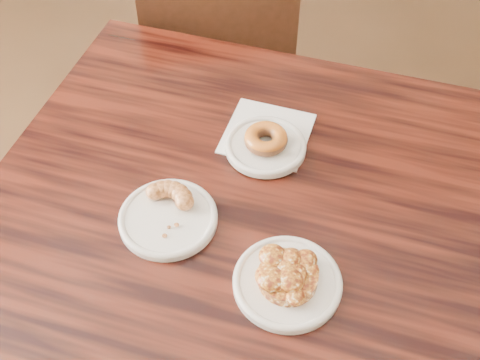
# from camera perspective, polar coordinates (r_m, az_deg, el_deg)

# --- Properties ---
(cafe_table) EXTENTS (1.11, 1.11, 0.75)m
(cafe_table) POSITION_cam_1_polar(r_m,az_deg,el_deg) (1.35, -0.06, -13.07)
(cafe_table) COLOR black
(cafe_table) RESTS_ON floor
(chair_far) EXTENTS (0.51, 0.51, 0.90)m
(chair_far) POSITION_cam_1_polar(r_m,az_deg,el_deg) (1.81, -2.46, 11.16)
(chair_far) COLOR black
(chair_far) RESTS_ON floor
(napkin) EXTENTS (0.19, 0.19, 0.00)m
(napkin) POSITION_cam_1_polar(r_m,az_deg,el_deg) (1.16, 2.60, 4.44)
(napkin) COLOR white
(napkin) RESTS_ON cafe_table
(plate_donut) EXTENTS (0.15, 0.15, 0.01)m
(plate_donut) POSITION_cam_1_polar(r_m,az_deg,el_deg) (1.13, 2.44, 3.19)
(plate_donut) COLOR white
(plate_donut) RESTS_ON napkin
(plate_cruller) EXTENTS (0.17, 0.17, 0.01)m
(plate_cruller) POSITION_cam_1_polar(r_m,az_deg,el_deg) (1.03, -6.83, -3.66)
(plate_cruller) COLOR white
(plate_cruller) RESTS_ON cafe_table
(plate_fritter) EXTENTS (0.17, 0.17, 0.01)m
(plate_fritter) POSITION_cam_1_polar(r_m,az_deg,el_deg) (0.95, 4.50, -9.69)
(plate_fritter) COLOR white
(plate_fritter) RESTS_ON cafe_table
(glazed_donut) EXTENTS (0.08, 0.08, 0.03)m
(glazed_donut) POSITION_cam_1_polar(r_m,az_deg,el_deg) (1.11, 2.47, 3.91)
(glazed_donut) COLOR #944115
(glazed_donut) RESTS_ON plate_donut
(apple_fritter) EXTENTS (0.13, 0.13, 0.03)m
(apple_fritter) POSITION_cam_1_polar(r_m,az_deg,el_deg) (0.93, 4.58, -9.02)
(apple_fritter) COLOR #431207
(apple_fritter) RESTS_ON plate_fritter
(cruller_fragment) EXTENTS (0.11, 0.11, 0.03)m
(cruller_fragment) POSITION_cam_1_polar(r_m,az_deg,el_deg) (1.01, -6.94, -2.95)
(cruller_fragment) COLOR #623213
(cruller_fragment) RESTS_ON plate_cruller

